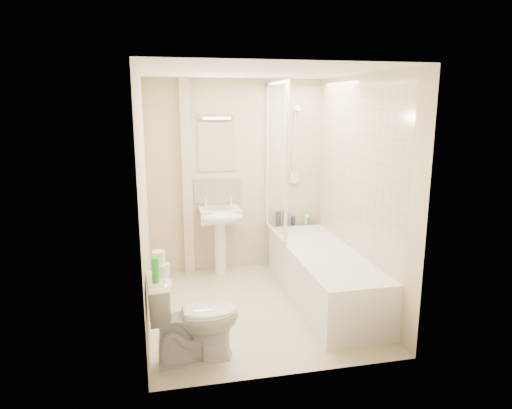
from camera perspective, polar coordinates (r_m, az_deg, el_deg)
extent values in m
plane|color=beige|center=(4.94, 0.14, -12.70)|extent=(2.50, 2.50, 0.00)
cube|color=beige|center=(5.77, -2.51, 3.49)|extent=(2.20, 0.02, 2.40)
cube|color=beige|center=(4.46, -13.79, 0.42)|extent=(0.02, 2.50, 2.40)
cube|color=beige|center=(4.91, 12.79, 1.57)|extent=(0.02, 2.50, 2.40)
cube|color=white|center=(4.48, 0.15, 16.28)|extent=(2.20, 2.50, 0.02)
cube|color=beige|center=(5.90, 4.73, 5.87)|extent=(0.70, 0.01, 1.75)
cube|color=beige|center=(4.92, 12.51, 4.27)|extent=(0.01, 2.10, 1.75)
cube|color=beige|center=(5.64, -8.64, 3.15)|extent=(0.12, 0.12, 2.40)
cube|color=beige|center=(5.75, -4.84, 1.72)|extent=(0.60, 0.02, 0.30)
cube|color=white|center=(5.67, -4.94, 7.18)|extent=(0.46, 0.01, 0.60)
cube|color=silver|center=(5.63, -4.98, 10.91)|extent=(0.42, 0.07, 0.07)
cube|color=white|center=(5.09, 8.38, -8.73)|extent=(0.70, 2.10, 0.55)
cube|color=white|center=(5.01, 8.46, -6.38)|extent=(0.56, 1.96, 0.05)
cube|color=white|center=(5.38, 2.50, 5.52)|extent=(0.01, 0.90, 1.80)
cube|color=white|center=(5.79, 1.42, 6.04)|extent=(0.04, 0.04, 1.80)
cube|color=white|center=(4.95, 3.82, 4.88)|extent=(0.04, 0.04, 1.80)
cube|color=white|center=(5.34, 2.59, 14.93)|extent=(0.04, 0.90, 0.04)
cube|color=white|center=(5.56, 2.41, -3.52)|extent=(0.04, 0.90, 0.03)
cylinder|color=white|center=(5.86, 4.81, 7.06)|extent=(0.02, 0.02, 0.90)
cylinder|color=white|center=(5.92, 4.73, 2.72)|extent=(0.05, 0.05, 0.02)
cylinder|color=white|center=(5.83, 4.90, 11.46)|extent=(0.05, 0.05, 0.02)
cylinder|color=white|center=(5.77, 5.10, 11.74)|extent=(0.08, 0.11, 0.11)
cube|color=white|center=(5.91, 4.76, 3.38)|extent=(0.10, 0.05, 0.14)
cylinder|color=white|center=(5.83, 4.71, 7.52)|extent=(0.01, 0.13, 0.84)
cylinder|color=white|center=(5.77, -4.50, -5.37)|extent=(0.14, 0.14, 0.67)
cube|color=white|center=(5.63, -4.53, -1.29)|extent=(0.50, 0.38, 0.15)
ellipsoid|color=white|center=(5.46, -4.29, -1.71)|extent=(0.50, 0.21, 0.15)
cube|color=silver|center=(5.61, -4.54, -0.72)|extent=(0.34, 0.25, 0.04)
cylinder|color=white|center=(5.69, -6.33, 0.11)|extent=(0.03, 0.03, 0.10)
cylinder|color=white|center=(5.73, -3.09, 0.26)|extent=(0.03, 0.03, 0.10)
sphere|color=white|center=(5.67, -6.34, 0.62)|extent=(0.04, 0.04, 0.04)
sphere|color=white|center=(5.72, -3.10, 0.77)|extent=(0.04, 0.04, 0.04)
cylinder|color=black|center=(5.91, 2.82, -1.80)|extent=(0.07, 0.07, 0.19)
cylinder|color=black|center=(5.93, 3.68, -1.78)|extent=(0.07, 0.07, 0.18)
cylinder|color=navy|center=(5.97, 4.66, -2.02)|extent=(0.05, 0.05, 0.12)
cylinder|color=white|center=(6.02, 6.34, -1.89)|extent=(0.05, 0.05, 0.12)
cylinder|color=green|center=(6.03, 6.41, -2.03)|extent=(0.06, 0.06, 0.09)
imported|color=white|center=(3.93, -7.72, -13.79)|extent=(0.50, 0.78, 0.75)
cylinder|color=white|center=(3.80, -11.67, -7.97)|extent=(0.12, 0.12, 0.09)
cylinder|color=white|center=(3.81, -12.10, -6.45)|extent=(0.11, 0.11, 0.10)
cylinder|color=green|center=(3.64, -12.47, -8.03)|extent=(0.05, 0.05, 0.20)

